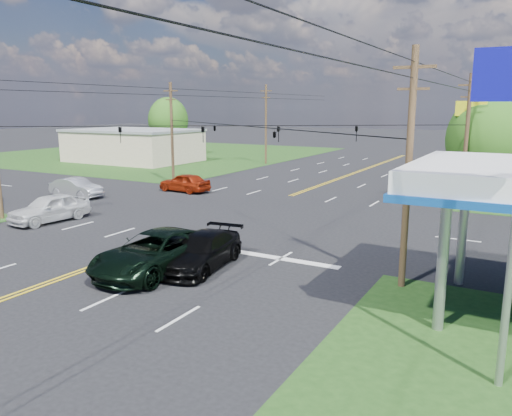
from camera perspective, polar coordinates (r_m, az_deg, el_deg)
The scene contains 19 objects.
ground at distance 34.37m, azimuth -1.69°, elevation -0.66°, with size 280.00×280.00×0.00m, color black.
grass_nw at distance 80.51m, azimuth -11.54°, elevation 6.11°, with size 46.00×48.00×0.03m, color #1B3C13.
stop_bar at distance 25.23m, azimuth -1.23°, elevation -5.17°, with size 10.00×0.50×0.02m, color silver.
retail_nw at distance 69.59m, azimuth -13.82°, elevation 6.85°, with size 16.00×11.00×4.00m, color #BFAE8F.
pole_se at distance 20.42m, azimuth 17.03°, elevation 4.47°, with size 1.60×0.28×9.50m.
pole_nw at distance 48.49m, azimuth -9.59°, elevation 8.59°, with size 1.60×0.28×9.50m.
pole_ne at distance 38.15m, azimuth 22.89°, elevation 7.11°, with size 1.60×0.28×9.50m.
pole_left_far at distance 64.42m, azimuth 1.14°, elevation 9.65°, with size 1.60×0.28×10.00m.
pole_right_far at distance 57.04m, azimuth 25.14°, elevation 8.35°, with size 1.60×0.28×10.00m.
span_wire_signals at distance 33.62m, azimuth -1.75°, elevation 9.38°, with size 26.00×18.00×1.13m.
power_lines at distance 31.93m, azimuth -3.67°, elevation 13.92°, with size 26.04×100.00×0.64m.
tree_right_a at distance 41.04m, azimuth 24.76°, elevation 7.14°, with size 5.70×5.70×8.18m.
tree_far_l at distance 78.29m, azimuth -10.00°, elevation 9.83°, with size 6.08×6.08×8.72m.
pickup_dkgreen at distance 22.61m, azimuth -11.40°, elevation -5.00°, with size 3.00×6.50×1.81m, color black.
suv_black at distance 22.92m, azimuth -6.23°, elevation -4.91°, with size 2.21×5.43×1.58m, color black.
pickup_white at distance 34.49m, azimuth -22.51°, elevation -0.00°, with size 2.09×5.18×1.77m, color silver.
sedan_silver at distance 43.11m, azimuth -19.87°, elevation 2.20°, with size 1.67×4.77×1.57m, color #ACACB0.
sedan_red at distance 43.63m, azimuth -8.17°, elevation 2.91°, with size 1.91×4.75×1.62m, color maroon.
polesign_ne at distance 39.50m, azimuth 23.25°, elevation 8.74°, with size 2.14×0.42×7.72m.
Camera 1 is at (17.23, -16.85, 7.23)m, focal length 35.00 mm.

